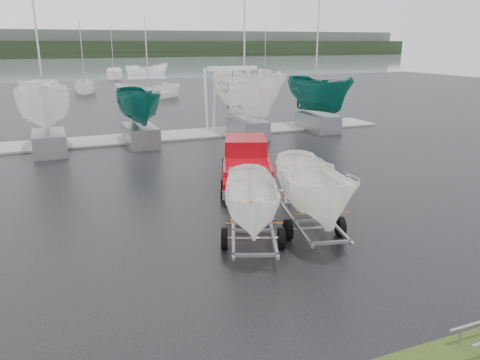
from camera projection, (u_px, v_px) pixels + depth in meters
ground_plane at (239, 202)px, 16.92m from camera, size 120.00×120.00×0.00m
lake at (72, 68)px, 105.63m from camera, size 300.00×300.00×0.00m
dock at (159, 137)px, 28.44m from camera, size 30.00×3.00×0.12m
treeline at (59, 49)px, 166.87m from camera, size 300.00×8.00×6.00m
far_hill at (58, 44)px, 173.40m from camera, size 300.00×6.00×10.00m
pickup_truck at (246, 161)px, 19.00m from camera, size 3.63×5.65×1.78m
trailer_hitched at (253, 160)px, 12.66m from camera, size 2.40×3.78×4.58m
trailer_parked at (316, 143)px, 13.28m from camera, size 2.16×3.78×5.23m
boat_hoist at (233, 90)px, 29.46m from camera, size 3.30×2.18×4.12m
keelboat_0 at (41, 70)px, 23.22m from camera, size 2.67×3.20×10.85m
keelboat_1 at (138, 86)px, 25.41m from camera, size 2.11×3.20×6.71m
keelboat_2 at (248, 59)px, 27.19m from camera, size 2.92×3.20×11.10m
keelboat_3 at (320, 70)px, 29.55m from camera, size 2.44×3.20×10.61m
moored_boat_1 at (86, 93)px, 53.41m from camera, size 2.53×2.58×11.09m
moored_boat_2 at (149, 99)px, 47.80m from camera, size 2.93×2.87×11.42m
moored_boat_3 at (265, 78)px, 75.18m from camera, size 2.95×2.99×11.04m
moored_boat_5 at (147, 75)px, 83.35m from camera, size 3.26×3.19×11.90m
moored_boat_6 at (114, 78)px, 74.70m from camera, size 2.94×3.00×11.43m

